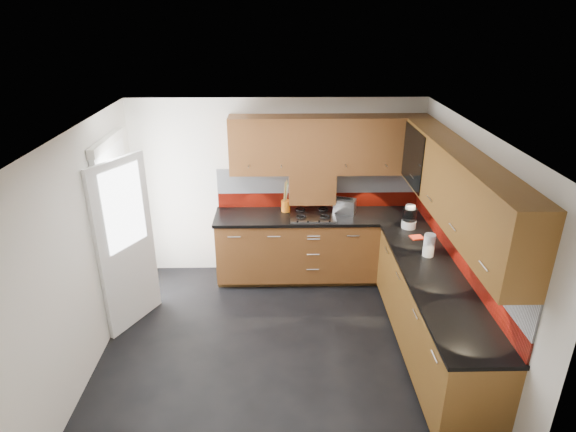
{
  "coord_description": "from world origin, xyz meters",
  "views": [
    {
      "loc": [
        0.02,
        -4.25,
        3.42
      ],
      "look_at": [
        0.12,
        0.65,
        1.3
      ],
      "focal_mm": 30.0,
      "sensor_mm": 36.0,
      "label": 1
    }
  ],
  "objects_px": {
    "toaster": "(345,206)",
    "food_processor": "(409,217)",
    "utensil_pot": "(286,204)",
    "gas_hob": "(312,215)"
  },
  "relations": [
    {
      "from": "toaster",
      "to": "food_processor",
      "type": "height_order",
      "value": "food_processor"
    },
    {
      "from": "utensil_pot",
      "to": "food_processor",
      "type": "distance_m",
      "value": 1.59
    },
    {
      "from": "utensil_pot",
      "to": "toaster",
      "type": "xyz_separation_m",
      "value": [
        0.77,
        -0.07,
        0.0
      ]
    },
    {
      "from": "gas_hob",
      "to": "utensil_pot",
      "type": "bearing_deg",
      "value": 154.8
    },
    {
      "from": "utensil_pot",
      "to": "food_processor",
      "type": "bearing_deg",
      "value": -20.15
    },
    {
      "from": "food_processor",
      "to": "utensil_pot",
      "type": "bearing_deg",
      "value": 159.85
    },
    {
      "from": "utensil_pot",
      "to": "toaster",
      "type": "relative_size",
      "value": 1.37
    },
    {
      "from": "gas_hob",
      "to": "food_processor",
      "type": "relative_size",
      "value": 1.97
    },
    {
      "from": "utensil_pot",
      "to": "toaster",
      "type": "height_order",
      "value": "utensil_pot"
    },
    {
      "from": "food_processor",
      "to": "toaster",
      "type": "bearing_deg",
      "value": 146.78
    }
  ]
}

